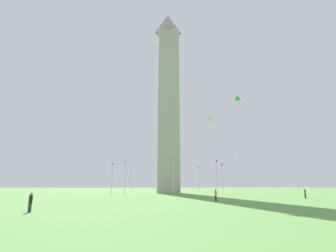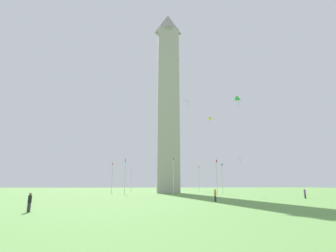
{
  "view_description": "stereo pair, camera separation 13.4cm",
  "coord_description": "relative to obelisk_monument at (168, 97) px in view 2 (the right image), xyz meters",
  "views": [
    {
      "loc": [
        74.73,
        -5.84,
        2.45
      ],
      "look_at": [
        0.0,
        0.0,
        20.04
      ],
      "focal_mm": 26.66,
      "sensor_mm": 36.0,
      "label": 1
    },
    {
      "loc": [
        74.74,
        -5.7,
        2.45
      ],
      "look_at": [
        0.0,
        0.0,
        20.04
      ],
      "focal_mm": 26.66,
      "sensor_mm": 36.0,
      "label": 2
    }
  ],
  "objects": [
    {
      "name": "kite_purple_diamond",
      "position": [
        9.32,
        18.68,
        -20.25
      ],
      "size": [
        1.04,
        1.02,
        1.27
      ],
      "color": "purple"
    },
    {
      "name": "ground_plane",
      "position": [
        0.0,
        0.0,
        -29.68
      ],
      "size": [
        260.0,
        260.0,
        0.0
      ],
      "primitive_type": "plane",
      "color": "#609347"
    },
    {
      "name": "flagpole_s",
      "position": [
        -16.23,
        0.0,
        -24.94
      ],
      "size": [
        1.12,
        0.14,
        8.68
      ],
      "color": "silver",
      "rests_on": "ground"
    },
    {
      "name": "obelisk_monument",
      "position": [
        0.0,
        0.0,
        0.0
      ],
      "size": [
        6.53,
        6.53,
        59.36
      ],
      "color": "#A8A399",
      "rests_on": "ground"
    },
    {
      "name": "flagpole_e",
      "position": [
        0.06,
        16.29,
        -24.94
      ],
      "size": [
        1.12,
        0.14,
        8.68
      ],
      "color": "silver",
      "rests_on": "ground"
    },
    {
      "name": "person_black_shirt",
      "position": [
        50.32,
        -16.43,
        -28.82
      ],
      "size": [
        0.32,
        0.32,
        1.72
      ],
      "rotation": [
        0.0,
        0.0,
        3.01
      ],
      "color": "#2D2D38",
      "rests_on": "ground"
    },
    {
      "name": "person_orange_shirt",
      "position": [
        37.52,
        4.08,
        -28.8
      ],
      "size": [
        0.32,
        0.32,
        1.76
      ],
      "rotation": [
        0.0,
        0.0,
        -3.06
      ],
      "color": "#2D2D38",
      "rests_on": "ground"
    },
    {
      "name": "flagpole_ne",
      "position": [
        11.57,
        11.52,
        -24.94
      ],
      "size": [
        1.12,
        0.14,
        8.68
      ],
      "color": "silver",
      "rests_on": "ground"
    },
    {
      "name": "flagpole_n",
      "position": [
        16.35,
        0.0,
        -24.94
      ],
      "size": [
        1.12,
        0.14,
        8.68
      ],
      "color": "silver",
      "rests_on": "ground"
    },
    {
      "name": "kite_yellow_delta",
      "position": [
        10.99,
        10.34,
        -10.04
      ],
      "size": [
        1.35,
        1.27,
        1.72
      ],
      "color": "yellow"
    },
    {
      "name": "flagpole_nw",
      "position": [
        11.57,
        -11.52,
        -24.94
      ],
      "size": [
        1.12,
        0.14,
        8.68
      ],
      "color": "silver",
      "rests_on": "ground"
    },
    {
      "name": "kite_cyan_diamond",
      "position": [
        12.84,
        4.12,
        -5.81
      ],
      "size": [
        2.06,
        2.09,
        2.6
      ],
      "color": "#33C6D1"
    },
    {
      "name": "flagpole_w",
      "position": [
        0.06,
        -16.29,
        -24.94
      ],
      "size": [
        1.12,
        0.14,
        8.68
      ],
      "color": "silver",
      "rests_on": "ground"
    },
    {
      "name": "person_purple_shirt",
      "position": [
        30.85,
        22.09,
        -28.81
      ],
      "size": [
        0.32,
        0.32,
        1.75
      ],
      "rotation": [
        0.0,
        0.0,
        -2.52
      ],
      "color": "#2D2D38",
      "rests_on": "ground"
    },
    {
      "name": "flagpole_se",
      "position": [
        -11.46,
        11.52,
        -24.94
      ],
      "size": [
        1.12,
        0.14,
        8.68
      ],
      "color": "silver",
      "rests_on": "ground"
    },
    {
      "name": "kite_green_delta",
      "position": [
        24.79,
        13.47,
        -9.18
      ],
      "size": [
        1.87,
        1.96,
        2.51
      ],
      "color": "green"
    },
    {
      "name": "flagpole_sw",
      "position": [
        -11.46,
        -11.52,
        -24.94
      ],
      "size": [
        1.12,
        0.14,
        8.68
      ],
      "color": "silver",
      "rests_on": "ground"
    }
  ]
}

